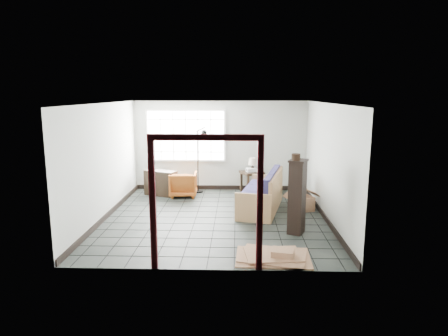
{
  "coord_description": "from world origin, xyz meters",
  "views": [
    {
      "loc": [
        0.49,
        -8.78,
        2.82
      ],
      "look_at": [
        0.19,
        0.3,
        1.11
      ],
      "focal_mm": 32.0,
      "sensor_mm": 36.0,
      "label": 1
    }
  ],
  "objects_px": {
    "armchair": "(183,183)",
    "futon_sofa": "(263,196)",
    "tall_shelf": "(297,196)",
    "side_table": "(252,175)"
  },
  "relations": [
    {
      "from": "futon_sofa",
      "to": "side_table",
      "type": "distance_m",
      "value": 1.7
    },
    {
      "from": "side_table",
      "to": "tall_shelf",
      "type": "relative_size",
      "value": 0.49
    },
    {
      "from": "armchair",
      "to": "side_table",
      "type": "height_order",
      "value": "armchair"
    },
    {
      "from": "armchair",
      "to": "tall_shelf",
      "type": "xyz_separation_m",
      "value": [
        2.7,
        -2.86,
        0.4
      ]
    },
    {
      "from": "armchair",
      "to": "futon_sofa",
      "type": "bearing_deg",
      "value": 146.89
    },
    {
      "from": "futon_sofa",
      "to": "side_table",
      "type": "relative_size",
      "value": 3.08
    },
    {
      "from": "futon_sofa",
      "to": "tall_shelf",
      "type": "distance_m",
      "value": 1.78
    },
    {
      "from": "futon_sofa",
      "to": "armchair",
      "type": "xyz_separation_m",
      "value": [
        -2.13,
        1.23,
        0.03
      ]
    },
    {
      "from": "futon_sofa",
      "to": "tall_shelf",
      "type": "bearing_deg",
      "value": -58.44
    },
    {
      "from": "side_table",
      "to": "tall_shelf",
      "type": "height_order",
      "value": "tall_shelf"
    }
  ]
}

